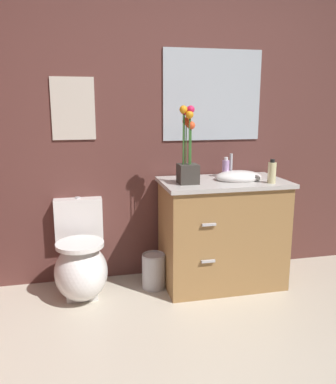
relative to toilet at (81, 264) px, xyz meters
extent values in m
cube|color=brown|center=(0.99, 0.30, 1.01)|extent=(4.62, 0.05, 2.50)
ellipsoid|color=white|center=(0.00, -0.05, -0.04)|extent=(0.38, 0.48, 0.40)
cube|color=white|center=(0.00, 0.00, -0.15)|extent=(0.22, 0.26, 0.18)
cube|color=white|center=(0.00, 0.24, 0.28)|extent=(0.36, 0.13, 0.32)
cylinder|color=white|center=(0.00, -0.07, 0.17)|extent=(0.34, 0.34, 0.03)
cylinder|color=#B7B7BC|center=(0.00, 0.24, 0.44)|extent=(0.04, 0.04, 0.02)
cube|color=#9E7242|center=(1.08, -0.03, 0.15)|extent=(0.90, 0.52, 0.79)
cube|color=#BCB7B2|center=(1.08, -0.03, 0.56)|extent=(0.94, 0.56, 0.03)
ellipsoid|color=white|center=(1.20, -0.03, 0.60)|extent=(0.36, 0.26, 0.10)
cylinder|color=#B7B7BC|center=(1.20, 0.13, 0.67)|extent=(0.02, 0.02, 0.18)
cube|color=#B7B7BC|center=(0.88, -0.30, 0.33)|extent=(0.10, 0.02, 0.02)
cube|color=#B7B7BC|center=(0.88, -0.30, 0.06)|extent=(0.10, 0.02, 0.02)
cube|color=#38332D|center=(0.78, -0.08, 0.65)|extent=(0.14, 0.14, 0.14)
cylinder|color=#386B2D|center=(0.80, -0.08, 0.86)|extent=(0.01, 0.01, 0.27)
sphere|color=#EA4C23|center=(0.80, -0.08, 0.99)|extent=(0.06, 0.06, 0.06)
cylinder|color=#386B2D|center=(0.80, -0.06, 0.86)|extent=(0.01, 0.01, 0.28)
sphere|color=#EA4C23|center=(0.80, -0.06, 1.00)|extent=(0.06, 0.06, 0.06)
cylinder|color=#386B2D|center=(0.78, -0.04, 0.87)|extent=(0.01, 0.01, 0.30)
sphere|color=#EA4C23|center=(0.78, -0.04, 1.02)|extent=(0.06, 0.06, 0.06)
cylinder|color=#386B2D|center=(0.76, -0.07, 0.91)|extent=(0.01, 0.01, 0.37)
sphere|color=#E01E51|center=(0.76, -0.07, 1.09)|extent=(0.06, 0.06, 0.06)
cylinder|color=#386B2D|center=(0.74, -0.09, 0.91)|extent=(0.01, 0.01, 0.38)
sphere|color=orange|center=(0.74, -0.09, 1.10)|extent=(0.06, 0.06, 0.06)
cylinder|color=#386B2D|center=(0.78, -0.10, 0.89)|extent=(0.01, 0.01, 0.35)
sphere|color=orange|center=(0.78, -0.10, 1.07)|extent=(0.06, 0.06, 0.06)
cylinder|color=#386B2D|center=(0.80, -0.09, 0.91)|extent=(0.01, 0.01, 0.38)
sphere|color=#E01E51|center=(0.80, -0.09, 1.10)|extent=(0.06, 0.06, 0.06)
cylinder|color=#B28CBF|center=(1.14, 0.10, 0.65)|extent=(0.06, 0.06, 0.13)
cylinder|color=silver|center=(1.14, 0.10, 0.72)|extent=(0.03, 0.03, 0.02)
cylinder|color=beige|center=(1.38, -0.20, 0.65)|extent=(0.06, 0.06, 0.15)
cylinder|color=black|center=(1.38, -0.20, 0.74)|extent=(0.03, 0.03, 0.02)
cylinder|color=#B7B7BC|center=(0.54, 0.00, -0.11)|extent=(0.18, 0.18, 0.26)
torus|color=#B7B7BC|center=(0.54, 0.00, 0.02)|extent=(0.18, 0.18, 0.01)
cube|color=beige|center=(0.00, 0.27, 1.11)|extent=(0.31, 0.01, 0.45)
cube|color=#B2BCC6|center=(1.08, 0.27, 1.21)|extent=(0.80, 0.01, 0.70)
camera|label=1|loc=(0.01, -2.80, 1.14)|focal=37.35mm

